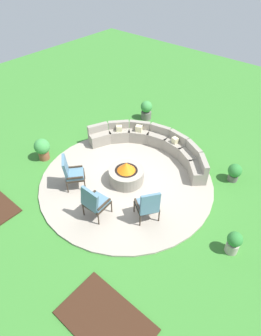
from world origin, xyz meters
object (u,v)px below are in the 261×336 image
(fire_pit, at_px, (126,174))
(potted_plant_3, at_px, (234,242))
(lounge_chair_front_left, at_px, (71,172))
(potted_plant_1, at_px, (235,172))
(potted_plant_2, at_px, (146,110))
(lounge_chair_front_right, at_px, (94,201))
(lounge_chair_back_left, at_px, (148,205))
(curved_stone_bench, at_px, (153,144))
(potted_plant_0, at_px, (42,148))

(fire_pit, bearing_deg, potted_plant_3, -2.97)
(lounge_chair_front_left, xyz_separation_m, potted_plant_1, (3.57, 3.50, -0.29))
(potted_plant_1, bearing_deg, potted_plant_2, 165.24)
(lounge_chair_front_right, bearing_deg, lounge_chair_back_left, 32.04)
(lounge_chair_front_left, distance_m, potted_plant_2, 4.73)
(lounge_chair_front_left, height_order, lounge_chair_front_right, lounge_chair_front_right)
(curved_stone_bench, relative_size, lounge_chair_front_left, 3.96)
(potted_plant_0, height_order, potted_plant_2, potted_plant_0)
(curved_stone_bench, distance_m, potted_plant_2, 2.29)
(lounge_chair_front_right, bearing_deg, potted_plant_0, 164.16)
(potted_plant_0, height_order, potted_plant_3, potted_plant_0)
(lounge_chair_front_right, bearing_deg, fire_pit, 95.84)
(fire_pit, relative_size, lounge_chair_back_left, 1.02)
(curved_stone_bench, xyz_separation_m, potted_plant_1, (2.82, 0.50, -0.02))
(lounge_chair_front_left, height_order, potted_plant_1, lounge_chair_front_left)
(potted_plant_0, bearing_deg, lounge_chair_front_left, -8.67)
(curved_stone_bench, distance_m, lounge_chair_front_right, 3.45)
(potted_plant_0, distance_m, potted_plant_2, 4.49)
(lounge_chair_back_left, distance_m, potted_plant_1, 3.23)
(lounge_chair_back_left, relative_size, potted_plant_1, 1.75)
(lounge_chair_front_left, relative_size, potted_plant_0, 1.43)
(lounge_chair_front_right, relative_size, potted_plant_3, 1.70)
(curved_stone_bench, distance_m, lounge_chair_front_left, 3.10)
(lounge_chair_back_left, bearing_deg, lounge_chair_front_right, 158.41)
(potted_plant_0, xyz_separation_m, potted_plant_2, (1.02, 4.37, -0.03))
(potted_plant_3, bearing_deg, lounge_chair_front_left, -167.54)
(lounge_chair_back_left, relative_size, potted_plant_2, 1.36)
(lounge_chair_front_right, bearing_deg, lounge_chair_front_left, 160.10)
(potted_plant_0, bearing_deg, lounge_chair_front_right, -11.73)
(potted_plant_1, xyz_separation_m, potted_plant_3, (1.14, -2.45, 0.03))
(curved_stone_bench, bearing_deg, potted_plant_1, 10.01)
(lounge_chair_front_right, bearing_deg, potted_plant_2, 109.41)
(curved_stone_bench, bearing_deg, potted_plant_2, 133.60)
(potted_plant_3, bearing_deg, potted_plant_2, 146.88)
(lounge_chair_front_left, bearing_deg, fire_pit, 88.97)
(lounge_chair_back_left, distance_m, potted_plant_2, 5.37)
(lounge_chair_front_left, relative_size, potted_plant_1, 1.84)
(lounge_chair_front_left, relative_size, lounge_chair_front_right, 0.98)
(potted_plant_2, xyz_separation_m, potted_plant_3, (5.54, -3.62, -0.04))
(fire_pit, bearing_deg, lounge_chair_front_left, -131.27)
(potted_plant_2, bearing_deg, curved_stone_bench, -46.40)
(fire_pit, height_order, lounge_chair_front_left, lounge_chair_front_left)
(potted_plant_3, bearing_deg, curved_stone_bench, 153.72)
(potted_plant_0, xyz_separation_m, potted_plant_3, (6.56, 0.76, -0.07))
(lounge_chair_back_left, bearing_deg, potted_plant_0, 124.54)
(lounge_chair_front_right, height_order, potted_plant_0, lounge_chair_front_right)
(curved_stone_bench, xyz_separation_m, potted_plant_2, (-1.58, 1.66, 0.06))
(fire_pit, relative_size, potted_plant_1, 1.79)
(lounge_chair_front_left, xyz_separation_m, lounge_chair_back_left, (2.51, 0.46, -0.01))
(fire_pit, height_order, potted_plant_1, fire_pit)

